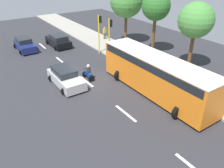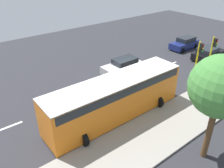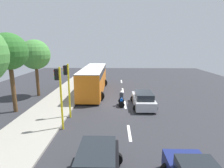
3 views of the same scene
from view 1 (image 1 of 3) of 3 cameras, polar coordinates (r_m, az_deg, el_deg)
The scene contains 18 objects.
ground_plane at distance 21.27m, azimuth -6.35°, elevation 0.48°, with size 40.00×60.00×0.10m, color #2D2D33.
sidewalk at distance 24.86m, azimuth 8.01°, elevation 4.96°, with size 4.00×60.00×0.15m, color #9E998E.
lane_stripe_far_north at distance 13.86m, azimuth 19.41°, elevation -18.96°, with size 0.20×2.40×0.01m, color white.
lane_stripe_north at distance 16.90m, azimuth 3.42°, elevation -7.27°, with size 0.20×2.40×0.01m, color white.
lane_stripe_mid at distance 21.25m, azimuth -6.36°, elevation 0.61°, with size 0.20×2.40×0.01m, color white.
lane_stripe_south at distance 26.25m, azimuth -12.62°, elevation 5.67°, with size 0.20×2.40×0.01m, color white.
lane_stripe_far_south at distance 31.61m, azimuth -16.87°, elevation 9.02°, with size 0.20×2.40×0.01m, color white.
car_black at distance 30.79m, azimuth -13.15°, elevation 10.39°, with size 2.36×4.28×1.52m.
car_dark_blue at distance 30.51m, azimuth -20.82°, elevation 9.12°, with size 2.21×4.13×1.52m.
car_silver at distance 20.70m, azimuth -11.41°, elevation 1.61°, with size 2.28×4.40×1.52m.
city_bus at distance 18.85m, azimuth 10.84°, elevation 2.74°, with size 3.20×11.00×3.16m.
motorcycle at distance 21.36m, azimuth -5.92°, elevation 2.70°, with size 0.60×1.30×1.53m.
pedestrian_near_signal at distance 32.41m, azimuth -1.85°, elevation 12.64°, with size 0.40×0.24×1.69m.
traffic_light_corner at distance 25.17m, azimuth -0.53°, elevation 12.44°, with size 0.49×0.24×4.50m.
traffic_light_midblock at distance 26.93m, azimuth -3.13°, elevation 13.46°, with size 0.49×0.24×4.50m.
street_tree_center at distance 30.07m, azimuth 3.60°, elevation 19.78°, with size 4.03×4.03×7.41m.
street_tree_north at distance 23.68m, azimuth 20.10°, elevation 14.56°, with size 3.39×3.39×6.58m.
street_tree_south at distance 26.90m, azimuth 10.87°, elevation 18.33°, with size 3.14×3.14×6.99m.
Camera 1 is at (-8.49, -16.81, 9.84)m, focal length 36.87 mm.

